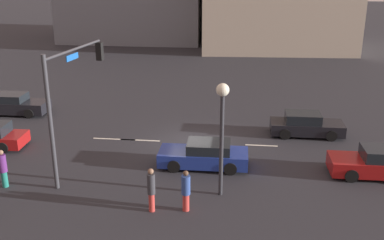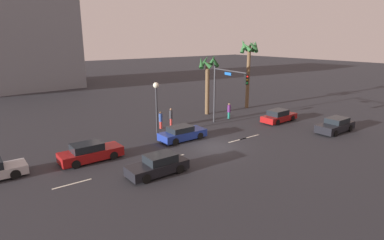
% 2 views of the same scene
% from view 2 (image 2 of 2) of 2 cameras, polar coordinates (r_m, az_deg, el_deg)
% --- Properties ---
extents(ground_plane, '(220.00, 220.00, 0.00)m').
position_cam_2_polar(ground_plane, '(27.40, 3.90, -4.85)').
color(ground_plane, '#28282D').
extents(lane_stripe_1, '(2.52, 0.14, 0.01)m').
position_cam_2_polar(lane_stripe_1, '(22.12, -20.90, -10.78)').
color(lane_stripe_1, silver).
rests_on(lane_stripe_1, ground_plane).
extents(lane_stripe_2, '(1.83, 0.14, 0.01)m').
position_cam_2_polar(lane_stripe_2, '(25.10, -3.22, -6.71)').
color(lane_stripe_2, silver).
rests_on(lane_stripe_2, ground_plane).
extents(lane_stripe_3, '(2.35, 0.14, 0.01)m').
position_cam_2_polar(lane_stripe_3, '(29.32, 8.31, -3.64)').
color(lane_stripe_3, silver).
rests_on(lane_stripe_3, ground_plane).
extents(lane_stripe_4, '(2.54, 0.14, 0.01)m').
position_cam_2_polar(lane_stripe_4, '(30.39, 10.39, -3.07)').
color(lane_stripe_4, silver).
rests_on(lane_stripe_4, ground_plane).
extents(car_0, '(4.70, 1.93, 1.44)m').
position_cam_2_polar(car_0, '(25.36, -18.00, -5.63)').
color(car_0, maroon).
rests_on(car_0, ground_plane).
extents(car_1, '(4.68, 1.98, 1.41)m').
position_cam_2_polar(car_1, '(34.55, 24.60, -0.90)').
color(car_1, black).
rests_on(car_1, ground_plane).
extents(car_2, '(4.29, 1.86, 1.39)m').
position_cam_2_polar(car_2, '(22.01, -6.18, -8.16)').
color(car_2, black).
rests_on(car_2, ground_plane).
extents(car_3, '(4.66, 1.99, 1.39)m').
position_cam_2_polar(car_3, '(36.50, 15.48, 0.66)').
color(car_3, maroon).
rests_on(car_3, ground_plane).
extents(car_5, '(4.50, 1.90, 1.34)m').
position_cam_2_polar(car_5, '(28.93, -1.80, -2.45)').
color(car_5, navy).
rests_on(car_5, ground_plane).
extents(traffic_signal, '(0.98, 5.67, 6.19)m').
position_cam_2_polar(traffic_signal, '(32.87, 6.00, 6.03)').
color(traffic_signal, '#38383D').
rests_on(traffic_signal, ground_plane).
extents(streetlamp, '(0.56, 0.56, 5.11)m').
position_cam_2_polar(streetlamp, '(30.03, -6.49, 4.08)').
color(streetlamp, '#2D2D33').
rests_on(streetlamp, ground_plane).
extents(pedestrian_0, '(0.46, 0.46, 1.94)m').
position_cam_2_polar(pedestrian_0, '(33.48, -3.85, 0.64)').
color(pedestrian_0, '#BF3833').
rests_on(pedestrian_0, ground_plane).
extents(pedestrian_1, '(0.40, 0.40, 1.82)m').
position_cam_2_polar(pedestrian_1, '(32.60, -5.70, 0.07)').
color(pedestrian_1, '#BF3833').
rests_on(pedestrian_1, ground_plane).
extents(pedestrian_2, '(0.52, 0.52, 1.83)m').
position_cam_2_polar(pedestrian_2, '(36.78, 6.74, 1.73)').
color(pedestrian_2, '#1E7266').
rests_on(pedestrian_2, ground_plane).
extents(palm_tree_0, '(2.55, 2.59, 9.08)m').
position_cam_2_polar(palm_tree_0, '(42.09, 10.26, 11.20)').
color(palm_tree_0, brown).
rests_on(palm_tree_0, ground_plane).
extents(palm_tree_1, '(2.55, 2.68, 7.34)m').
position_cam_2_polar(palm_tree_1, '(38.10, 2.87, 8.59)').
color(palm_tree_1, brown).
rests_on(palm_tree_1, ground_plane).
extents(building_2, '(21.94, 18.47, 19.42)m').
position_cam_2_polar(building_2, '(67.59, -30.47, 13.23)').
color(building_2, gray).
rests_on(building_2, ground_plane).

